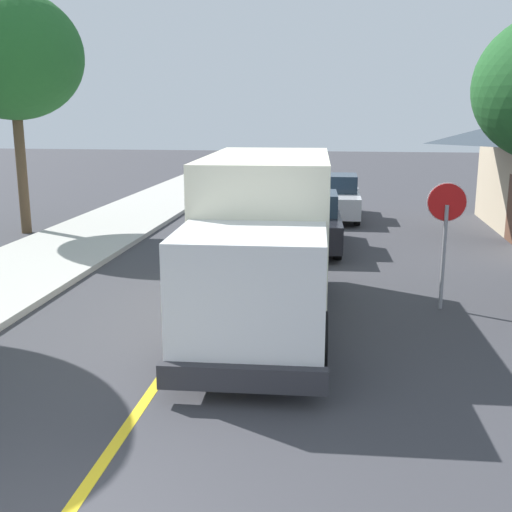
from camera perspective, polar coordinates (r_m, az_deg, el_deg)
name	(u,v)px	position (r m, az deg, el deg)	size (l,w,h in m)	color
centre_line_yellow	(229,279)	(15.56, -2.50, -2.11)	(0.16, 56.00, 0.01)	gold
box_truck	(265,232)	(12.23, 0.82, 2.18)	(2.69, 7.27, 3.20)	#F2EDCC
parked_car_near	(310,222)	(19.01, 4.91, 3.08)	(2.01, 4.48, 1.67)	black
parked_car_mid	(335,198)	(24.44, 7.21, 5.25)	(1.87, 4.43, 1.67)	#B7B7BC
stop_sign	(446,221)	(13.46, 16.81, 3.01)	(0.80, 0.10, 2.65)	gray
street_tree_down_block	(12,56)	(22.53, -21.21, 16.52)	(4.52, 4.52, 7.82)	brown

